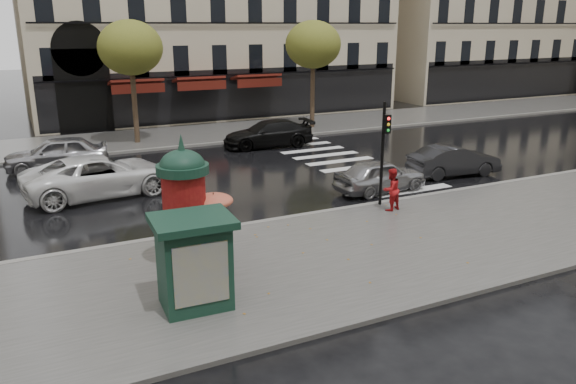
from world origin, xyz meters
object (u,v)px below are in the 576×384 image
morris_column (185,205)px  car_silver (380,176)px  car_far_silver (57,154)px  traffic_light (384,144)px  car_darkgrey (454,161)px  newsstand (194,261)px  woman_umbrella (214,216)px  car_black (268,134)px  car_white (100,176)px  woman_red (391,189)px  man_burgundy (179,211)px

morris_column → car_silver: 9.90m
car_far_silver → traffic_light: bearing=47.2°
car_silver → car_darkgrey: car_darkgrey is taller
newsstand → car_darkgrey: newsstand is taller
woman_umbrella → car_black: 15.80m
car_far_silver → car_white: bearing=18.3°
car_silver → car_far_silver: (-11.18, 9.32, 0.11)m
car_silver → car_white: size_ratio=0.67×
car_far_silver → newsstand: bearing=11.5°
woman_umbrella → traffic_light: (7.05, 2.26, 0.91)m
woman_umbrella → car_darkgrey: bearing=20.3°
traffic_light → car_far_silver: 15.01m
woman_red → traffic_light: (0.07, 0.64, 1.49)m
woman_red → car_far_silver: size_ratio=0.33×
traffic_light → woman_umbrella: bearing=-162.3°
man_burgundy → car_black: size_ratio=0.40×
man_burgundy → newsstand: (-0.78, -4.04, 0.14)m
car_darkgrey → car_white: size_ratio=0.71×
car_darkgrey → man_burgundy: bearing=108.6°
woman_red → morris_column: morris_column is taller
car_black → car_far_silver: (-10.69, -0.43, 0.06)m
man_burgundy → car_far_silver: (-2.52, 11.40, -0.33)m
traffic_light → morris_column: bearing=-164.3°
morris_column → car_darkgrey: (13.33, 4.59, -1.19)m
man_burgundy → car_darkgrey: man_burgundy is taller
woman_red → traffic_light: size_ratio=0.41×
woman_umbrella → car_far_silver: (-2.96, 13.33, -0.69)m
car_darkgrey → woman_red: bearing=125.3°
traffic_light → car_far_silver: (-10.00, 11.07, -1.60)m
woman_red → traffic_light: bearing=-108.9°
newsstand → man_burgundy: bearing=79.1°
morris_column → traffic_light: size_ratio=0.98×
morris_column → car_far_silver: size_ratio=0.81×
traffic_light → newsstand: (-8.26, -4.37, -1.13)m
newsstand → car_darkgrey: (13.77, 6.75, -0.56)m
man_burgundy → car_far_silver: size_ratio=0.43×
woman_red → car_white: 11.02m
car_darkgrey → car_far_silver: size_ratio=0.91×
traffic_light → newsstand: bearing=-152.1°
car_darkgrey → woman_umbrella: bearing=117.1°
woman_umbrella → newsstand: (-1.21, -2.11, -0.22)m
newsstand → morris_column: bearing=78.6°
woman_red → morris_column: (-7.76, -1.57, 0.99)m
traffic_light → car_white: size_ratio=0.65×
newsstand → car_darkgrey: bearing=26.1°
car_white → morris_column: bearing=179.9°
newsstand → car_far_silver: size_ratio=0.48×
car_silver → morris_column: bearing=110.4°
man_burgundy → traffic_light: (7.48, 0.33, 1.27)m
woman_umbrella → morris_column: morris_column is taller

